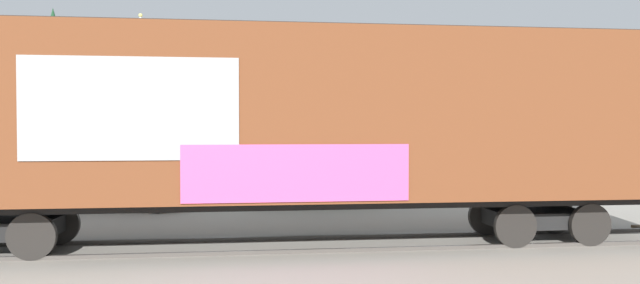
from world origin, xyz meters
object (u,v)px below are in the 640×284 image
Objects in this scene: parked_car_white at (116,183)px; parked_car_green at (314,181)px; flagpole at (144,79)px; freight_car at (283,119)px.

parked_car_green is (6.37, 0.29, -0.05)m from parked_car_white.
parked_car_green is at bearing -47.07° from flagpole.
parked_car_white is 0.99× the size of parked_car_green.
flagpole reaches higher than parked_car_green.
parked_car_white reaches higher than parked_car_green.
freight_car reaches higher than parked_car_white.
parked_car_white is (-4.75, 6.42, -1.91)m from freight_car.
flagpole is 1.64× the size of parked_car_green.
freight_car is 8.21m from parked_car_white.
parked_car_white is at bearing -87.73° from flagpole.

